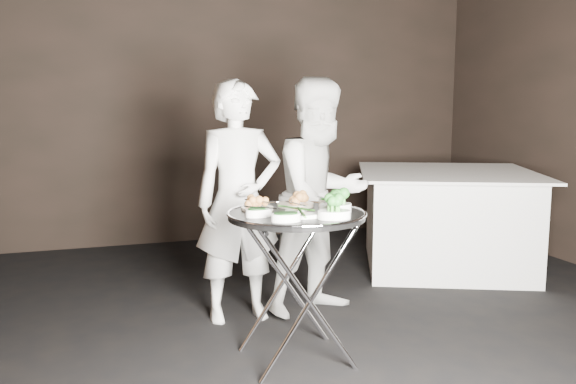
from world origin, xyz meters
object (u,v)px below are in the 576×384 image
object	(u,v)px
dining_table	(446,219)
waiter_right	(322,197)
tray_stand	(296,280)
serving_tray	(297,215)
waiter_left	(239,201)

from	to	relation	value
dining_table	waiter_right	bearing A→B (deg)	-153.27
tray_stand	waiter_right	distance (m)	0.91
tray_stand	serving_tray	size ratio (longest dim) A/B	1.08
waiter_right	dining_table	bearing A→B (deg)	8.87
waiter_right	tray_stand	bearing A→B (deg)	-138.79
tray_stand	waiter_left	world-z (taller)	waiter_left
serving_tray	waiter_right	world-z (taller)	waiter_right
tray_stand	dining_table	bearing A→B (deg)	37.54
dining_table	tray_stand	bearing A→B (deg)	-142.46
tray_stand	waiter_right	world-z (taller)	waiter_right
serving_tray	waiter_left	xyz separation A→B (m)	(-0.14, 0.77, -0.04)
waiter_left	tray_stand	bearing A→B (deg)	-82.00
serving_tray	waiter_right	bearing A→B (deg)	59.08
serving_tray	tray_stand	bearing A→B (deg)	0.00
serving_tray	waiter_left	size ratio (longest dim) A/B	0.48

